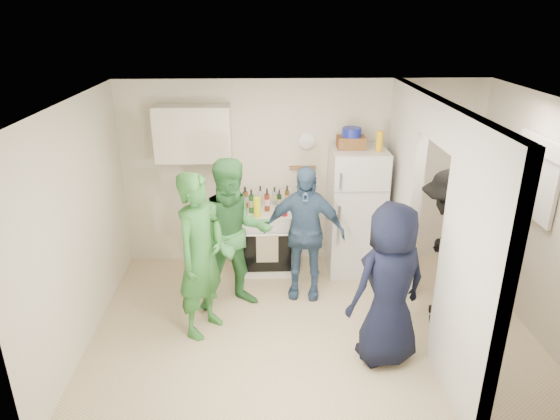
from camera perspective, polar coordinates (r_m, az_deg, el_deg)
The scene contains 35 objects.
floor at distance 5.76m, azimuth 3.63°, elevation -13.10°, with size 4.80×4.80×0.00m, color beige.
wall_back at distance 6.73m, azimuth 2.54°, elevation 4.18°, with size 4.80×4.80×0.00m, color silver.
wall_front at distance 3.66m, azimuth 6.63°, elevation -12.31°, with size 4.80×4.80×0.00m, color silver.
wall_left at distance 5.45m, azimuth -22.02°, elevation -1.85°, with size 3.40×3.40×0.00m, color silver.
wall_right at distance 5.89m, azimuth 27.89°, elevation -1.11°, with size 3.40×3.40×0.00m, color silver.
ceiling at distance 4.78m, azimuth 4.36°, elevation 12.24°, with size 4.80×4.80×0.00m, color white.
partition_pier_back at distance 6.38m, azimuth 13.78°, elevation 2.53°, with size 0.12×1.20×2.50m, color silver.
partition_pier_front at distance 4.47m, azimuth 21.00°, elevation -6.94°, with size 0.12×1.20×2.50m, color silver.
partition_header at distance 5.09m, azimuth 18.04°, elevation 9.54°, with size 0.12×1.00×0.40m, color silver.
stove at distance 6.70m, azimuth -1.50°, elevation -3.40°, with size 0.72×0.60×0.86m, color white.
upper_cabinet at distance 6.44m, azimuth -9.92°, elevation 8.59°, with size 0.95×0.34×0.70m, color silver.
fridge at distance 6.62m, azimuth 8.64°, elevation -0.14°, with size 0.69×0.67×1.68m, color silver.
wicker_basket at distance 6.37m, azimuth 8.13°, elevation 7.67°, with size 0.35×0.25×0.15m, color brown.
blue_bowl at distance 6.34m, azimuth 8.20°, elevation 8.81°, with size 0.24×0.24×0.11m, color navy.
yellow_cup_stack_top at distance 6.28m, azimuth 11.29°, elevation 7.73°, with size 0.09×0.09×0.25m, color gold.
wall_clock at distance 6.59m, azimuth 3.05°, elevation 7.86°, with size 0.22×0.22×0.03m, color white.
spice_shelf at distance 6.65m, azimuth 2.58°, elevation 4.87°, with size 0.35×0.08×0.03m, color olive.
nook_window at distance 5.92m, azimuth 27.50°, elevation 3.21°, with size 0.03×0.70×0.80m, color black.
nook_window_frame at distance 5.91m, azimuth 27.37°, elevation 3.21°, with size 0.04×0.76×0.86m, color white.
nook_valance at distance 5.81m, azimuth 27.75°, elevation 6.48°, with size 0.04×0.82×0.18m, color white.
yellow_cup_stack_stove at distance 6.28m, azimuth -2.62°, elevation 0.32°, with size 0.09×0.09×0.25m, color #F6FD15.
red_cup at distance 6.33m, azimuth 0.47°, elevation -0.12°, with size 0.09×0.09×0.12m, color #B80C1C.
person_green_left at distance 5.30m, azimuth -9.06°, elevation -5.16°, with size 0.66×0.44×1.82m, color #2F7635.
person_green_center at distance 5.70m, azimuth -5.23°, elevation -2.98°, with size 0.88×0.69×1.81m, color #3B883D.
person_denim at distance 5.95m, azimuth 2.76°, elevation -2.61°, with size 0.97×0.40×1.66m, color #3A5C7F.
person_navy at distance 4.96m, azimuth 12.41°, elevation -8.42°, with size 0.82×0.53×1.68m, color black.
person_nook at distance 5.76m, azimuth 18.49°, elevation -4.11°, with size 1.14×0.66×1.77m, color black.
bottle_a at distance 6.58m, azimuth -4.00°, elevation 1.48°, with size 0.08×0.08×0.28m, color brown.
bottle_b at distance 6.39m, azimuth -3.29°, elevation 1.02°, with size 0.07×0.07×0.32m, color #1B5320.
bottle_c at distance 6.61m, azimuth -2.26°, elevation 1.61°, with size 0.06×0.06×0.28m, color #B4B8C3.
bottle_d at distance 6.44m, azimuth -1.49°, elevation 1.16°, with size 0.07×0.07×0.30m, color maroon.
bottle_e at distance 6.67m, azimuth -0.62°, elevation 1.63°, with size 0.07×0.07×0.24m, color #A3AEB5.
bottle_f at distance 6.49m, azimuth -0.09°, elevation 1.20°, with size 0.06×0.06×0.27m, color #123316.
bottle_g at distance 6.63m, azimuth 0.81°, elevation 1.67°, with size 0.06×0.06×0.28m, color brown.
bottle_h at distance 6.37m, azimuth -4.16°, elevation 0.78°, with size 0.06×0.06×0.28m, color silver.
Camera 1 is at (-0.52, -4.69, 3.30)m, focal length 32.00 mm.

